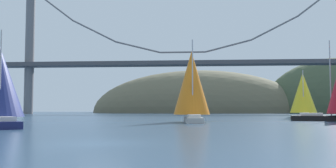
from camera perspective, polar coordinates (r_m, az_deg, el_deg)
ground_plane at (r=18.28m, az=-9.95°, el=-8.86°), size 360.00×360.00×0.00m
headland_center at (r=152.64m, az=4.76°, el=-4.39°), size 86.89×44.00×34.36m
suspension_bridge at (r=113.80m, az=2.25°, el=4.10°), size 132.10×6.00×39.78m
sailboat_orange_sail at (r=46.51m, az=3.62°, el=-0.07°), size 4.92×8.21×10.01m
sailboat_yellow_sail at (r=77.27m, az=19.86°, el=-1.41°), size 6.02×8.52×9.04m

